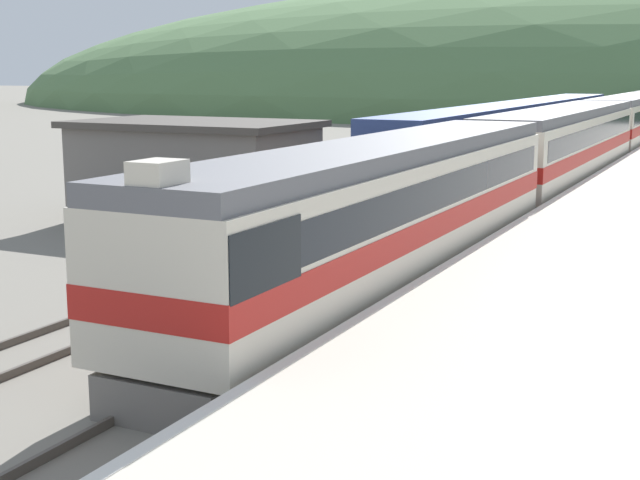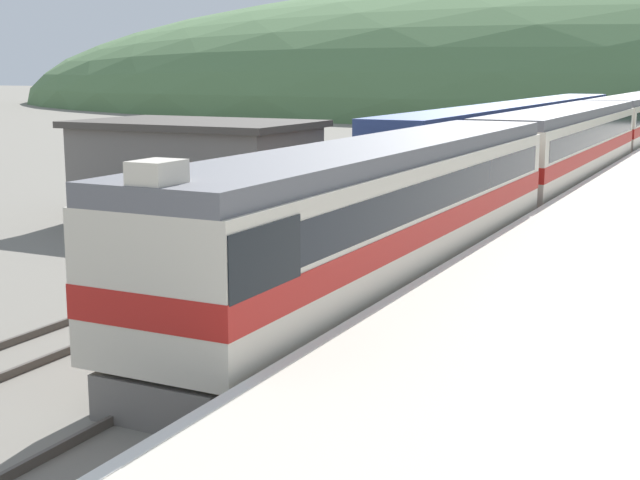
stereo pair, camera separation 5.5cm
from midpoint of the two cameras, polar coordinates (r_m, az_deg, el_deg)
name	(u,v)px [view 2 (the right image)]	position (r m, az deg, el deg)	size (l,w,h in m)	color
track_main	(629,152)	(64.23, 19.19, 5.34)	(1.52, 180.00, 0.16)	#4C443D
track_siding	(561,149)	(64.96, 15.21, 5.62)	(1.52, 180.00, 0.16)	#4C443D
station_shed	(196,171)	(33.44, -7.88, 4.42)	(8.66, 5.43, 3.72)	slate
express_train_lead_car	(383,213)	(21.81, 4.16, 1.72)	(3.03, 19.40, 4.21)	black
carriage_second	(565,147)	(42.61, 15.45, 5.79)	(3.02, 21.88, 3.85)	black
carriage_third	(633,121)	(65.04, 19.42, 7.17)	(3.02, 21.88, 3.85)	black
siding_train	(521,134)	(53.44, 12.77, 6.66)	(2.90, 41.11, 3.72)	black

